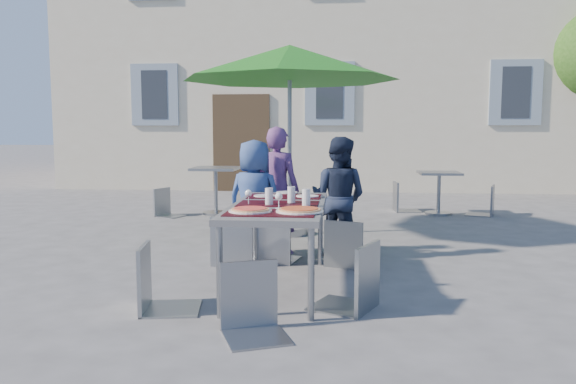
# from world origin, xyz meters

# --- Properties ---
(ground) EXTENTS (90.00, 90.00, 0.00)m
(ground) POSITION_xyz_m (0.00, 0.00, 0.00)
(ground) COLOR #4D4D50
(ground) RESTS_ON ground
(building) EXTENTS (13.60, 8.20, 11.10)m
(building) POSITION_xyz_m (-0.00, 11.50, 4.85)
(building) COLOR beige
(building) RESTS_ON ground
(dining_table) EXTENTS (0.80, 1.85, 0.76)m
(dining_table) POSITION_xyz_m (-0.26, -0.31, 0.70)
(dining_table) COLOR #404044
(dining_table) RESTS_ON ground
(pizza_near_left) EXTENTS (0.34, 0.34, 0.03)m
(pizza_near_left) POSITION_xyz_m (-0.42, -0.83, 0.77)
(pizza_near_left) COLOR white
(pizza_near_left) RESTS_ON dining_table
(pizza_near_right) EXTENTS (0.38, 0.38, 0.03)m
(pizza_near_right) POSITION_xyz_m (-0.03, -0.80, 0.77)
(pizza_near_right) COLOR white
(pizza_near_right) RESTS_ON dining_table
(glassware) EXTENTS (0.58, 0.41, 0.15)m
(glassware) POSITION_xyz_m (-0.20, -0.39, 0.83)
(glassware) COLOR silver
(glassware) RESTS_ON dining_table
(place_settings) EXTENTS (0.68, 0.53, 0.01)m
(place_settings) POSITION_xyz_m (-0.25, 0.32, 0.76)
(place_settings) COLOR white
(place_settings) RESTS_ON dining_table
(child_0) EXTENTS (0.72, 0.57, 1.30)m
(child_0) POSITION_xyz_m (-0.64, 0.77, 0.65)
(child_0) COLOR navy
(child_0) RESTS_ON ground
(child_1) EXTENTS (0.60, 0.47, 1.44)m
(child_1) POSITION_xyz_m (-0.43, 1.09, 0.72)
(child_1) COLOR #5E3770
(child_1) RESTS_ON ground
(child_2) EXTENTS (0.73, 0.57, 1.33)m
(child_2) POSITION_xyz_m (0.26, 0.95, 0.66)
(child_2) COLOR #1A2239
(child_2) RESTS_ON ground
(chair_0) EXTENTS (0.44, 0.44, 0.99)m
(chair_0) POSITION_xyz_m (-0.82, 0.47, 0.58)
(chair_0) COLOR #91969C
(chair_0) RESTS_ON ground
(chair_1) EXTENTS (0.50, 0.51, 0.95)m
(chair_1) POSITION_xyz_m (-0.41, 0.62, 0.56)
(chair_1) COLOR #91959C
(chair_1) RESTS_ON ground
(chair_2) EXTENTS (0.52, 0.52, 0.92)m
(chair_2) POSITION_xyz_m (0.35, 0.51, 0.54)
(chair_2) COLOR gray
(chair_2) RESTS_ON ground
(chair_3) EXTENTS (0.50, 0.50, 0.98)m
(chair_3) POSITION_xyz_m (-1.12, -1.05, 0.58)
(chair_3) COLOR gray
(chair_3) RESTS_ON ground
(chair_4) EXTENTS (0.59, 0.59, 1.01)m
(chair_4) POSITION_xyz_m (0.41, -0.89, 0.59)
(chair_4) COLOR gray
(chair_4) RESTS_ON ground
(chair_5) EXTENTS (0.54, 0.54, 0.93)m
(chair_5) POSITION_xyz_m (-0.30, -1.47, 0.54)
(chair_5) COLOR gray
(chair_5) RESTS_ON ground
(patio_umbrella) EXTENTS (2.86, 2.86, 2.50)m
(patio_umbrella) POSITION_xyz_m (-0.40, 2.24, 2.26)
(patio_umbrella) COLOR #94979B
(patio_umbrella) RESTS_ON ground
(cafe_table_0) EXTENTS (0.73, 0.73, 0.79)m
(cafe_table_0) POSITION_xyz_m (-1.78, 3.89, 0.55)
(cafe_table_0) COLOR #94979B
(cafe_table_0) RESTS_ON ground
(bg_chair_l_0) EXTENTS (0.51, 0.51, 0.87)m
(bg_chair_l_0) POSITION_xyz_m (-2.55, 3.63, 0.50)
(bg_chair_l_0) COLOR gray
(bg_chair_l_0) RESTS_ON ground
(bg_chair_r_0) EXTENTS (0.58, 0.58, 1.02)m
(bg_chair_r_0) POSITION_xyz_m (-1.16, 3.62, 0.60)
(bg_chair_r_0) COLOR gray
(bg_chair_r_0) RESTS_ON ground
(cafe_table_1) EXTENTS (0.66, 0.66, 0.71)m
(cafe_table_1) POSITION_xyz_m (1.90, 4.26, 0.47)
(cafe_table_1) COLOR #94979B
(cafe_table_1) RESTS_ON ground
(bg_chair_l_1) EXTENTS (0.47, 0.46, 0.96)m
(bg_chair_l_1) POSITION_xyz_m (1.32, 4.56, 0.57)
(bg_chair_l_1) COLOR gray
(bg_chair_l_1) RESTS_ON ground
(bg_chair_r_1) EXTENTS (0.54, 0.53, 0.95)m
(bg_chair_r_1) POSITION_xyz_m (2.65, 4.21, 0.55)
(bg_chair_r_1) COLOR gray
(bg_chair_r_1) RESTS_ON ground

